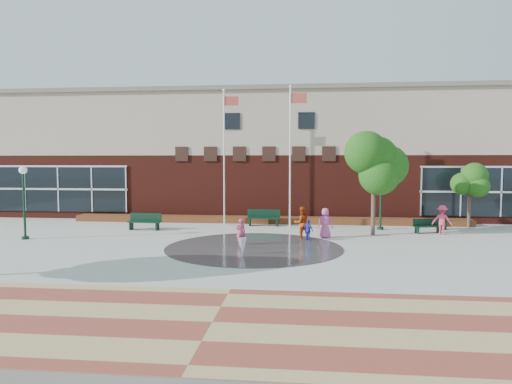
# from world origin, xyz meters

# --- Properties ---
(ground) EXTENTS (120.00, 120.00, 0.00)m
(ground) POSITION_xyz_m (0.00, 0.00, 0.00)
(ground) COLOR #666056
(ground) RESTS_ON ground
(plaza_concrete) EXTENTS (46.00, 18.00, 0.01)m
(plaza_concrete) POSITION_xyz_m (0.00, 4.00, 0.00)
(plaza_concrete) COLOR #A8A8A0
(plaza_concrete) RESTS_ON ground
(paver_band) EXTENTS (46.00, 6.00, 0.01)m
(paver_band) POSITION_xyz_m (0.00, -7.00, 0.00)
(paver_band) COLOR brown
(paver_band) RESTS_ON ground
(splash_pad) EXTENTS (8.40, 8.40, 0.01)m
(splash_pad) POSITION_xyz_m (0.00, 3.00, 0.00)
(splash_pad) COLOR #383A3D
(splash_pad) RESTS_ON ground
(library_building) EXTENTS (44.40, 10.40, 9.20)m
(library_building) POSITION_xyz_m (0.00, 17.48, 4.64)
(library_building) COLOR #521A12
(library_building) RESTS_ON ground
(flower_bed) EXTENTS (26.00, 1.20, 0.40)m
(flower_bed) POSITION_xyz_m (0.00, 11.60, 0.00)
(flower_bed) COLOR maroon
(flower_bed) RESTS_ON ground
(flagpole_left) EXTENTS (1.02, 0.17, 8.65)m
(flagpole_left) POSITION_xyz_m (-2.67, 10.49, 4.82)
(flagpole_left) COLOR white
(flagpole_left) RESTS_ON ground
(flagpole_right) EXTENTS (1.07, 0.17, 8.65)m
(flagpole_right) POSITION_xyz_m (1.57, 9.33, 4.83)
(flagpole_right) COLOR white
(flagpole_right) RESTS_ON ground
(lamp_left) EXTENTS (0.41, 0.41, 3.85)m
(lamp_left) POSITION_xyz_m (-12.21, 4.11, 2.39)
(lamp_left) COLOR black
(lamp_left) RESTS_ON ground
(lamp_right) EXTENTS (0.43, 0.43, 4.10)m
(lamp_right) POSITION_xyz_m (6.93, 9.43, 2.55)
(lamp_right) COLOR black
(lamp_right) RESTS_ON ground
(bench_left) EXTENTS (2.01, 0.69, 1.00)m
(bench_left) POSITION_xyz_m (-7.09, 7.87, 0.32)
(bench_left) COLOR black
(bench_left) RESTS_ON ground
(bench_mid) EXTENTS (2.08, 0.61, 1.04)m
(bench_mid) POSITION_xyz_m (-0.17, 10.27, 0.34)
(bench_mid) COLOR black
(bench_mid) RESTS_ON ground
(bench_right) EXTENTS (1.72, 0.93, 0.83)m
(bench_right) POSITION_xyz_m (9.40, 8.35, 0.27)
(bench_right) COLOR black
(bench_right) RESTS_ON ground
(trash_can) EXTENTS (0.58, 0.58, 0.95)m
(trash_can) POSITION_xyz_m (10.60, 9.80, 0.48)
(trash_can) COLOR black
(trash_can) RESTS_ON ground
(tree_mid) EXTENTS (3.27, 3.27, 5.52)m
(tree_mid) POSITION_xyz_m (6.17, 7.33, 4.02)
(tree_mid) COLOR #412F27
(tree_mid) RESTS_ON ground
(tree_small_right) EXTENTS (2.23, 2.23, 3.81)m
(tree_small_right) POSITION_xyz_m (12.53, 10.94, 2.78)
(tree_small_right) COLOR #412F27
(tree_small_right) RESTS_ON ground
(water_jet_a) EXTENTS (0.38, 0.38, 0.74)m
(water_jet_a) POSITION_xyz_m (-0.32, 1.30, 0.00)
(water_jet_a) COLOR white
(water_jet_a) RESTS_ON ground
(water_jet_b) EXTENTS (0.20, 0.20, 0.45)m
(water_jet_b) POSITION_xyz_m (-0.62, 2.69, 0.00)
(water_jet_b) COLOR white
(water_jet_b) RESTS_ON ground
(child_splash) EXTENTS (0.56, 0.48, 1.31)m
(child_splash) POSITION_xyz_m (-0.71, 3.63, 0.66)
(child_splash) COLOR #C53864
(child_splash) RESTS_ON ground
(adult_red) EXTENTS (1.01, 0.89, 1.72)m
(adult_red) POSITION_xyz_m (2.25, 5.69, 0.86)
(adult_red) COLOR #B2380E
(adult_red) RESTS_ON ground
(adult_pink) EXTENTS (0.87, 0.64, 1.63)m
(adult_pink) POSITION_xyz_m (3.50, 6.12, 0.81)
(adult_pink) COLOR #C64F9A
(adult_pink) RESTS_ON ground
(child_blue) EXTENTS (0.66, 0.64, 1.11)m
(child_blue) POSITION_xyz_m (2.59, 5.19, 0.55)
(child_blue) COLOR #3030C3
(child_blue) RESTS_ON ground
(person_bench) EXTENTS (1.21, 0.94, 1.66)m
(person_bench) POSITION_xyz_m (10.05, 7.95, 0.83)
(person_bench) COLOR #DC3E5F
(person_bench) RESTS_ON ground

